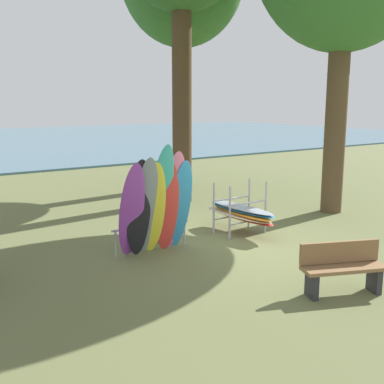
{
  "coord_description": "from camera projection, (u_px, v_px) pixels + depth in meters",
  "views": [
    {
      "loc": [
        -6.31,
        -7.5,
        3.11
      ],
      "look_at": [
        -0.45,
        1.04,
        1.1
      ],
      "focal_mm": 43.68,
      "sensor_mm": 36.0,
      "label": 1
    }
  ],
  "objects": [
    {
      "name": "ground_plane",
      "position": [
        236.0,
        247.0,
        10.16
      ],
      "size": [
        80.0,
        80.0,
        0.0
      ],
      "primitive_type": "plane",
      "color": "#60663D"
    },
    {
      "name": "leaning_board_pile",
      "position": [
        157.0,
        206.0,
        9.49
      ],
      "size": [
        1.75,
        0.78,
        2.31
      ],
      "color": "purple",
      "rests_on": "ground"
    },
    {
      "name": "board_storage_rack",
      "position": [
        240.0,
        212.0,
        11.13
      ],
      "size": [
        1.15,
        2.13,
        1.25
      ],
      "color": "#9EA0A5",
      "rests_on": "ground"
    },
    {
      "name": "park_bench",
      "position": [
        342.0,
        267.0,
        7.62
      ],
      "size": [
        1.45,
        0.91,
        0.85
      ],
      "color": "#2D2D33",
      "rests_on": "ground"
    }
  ]
}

